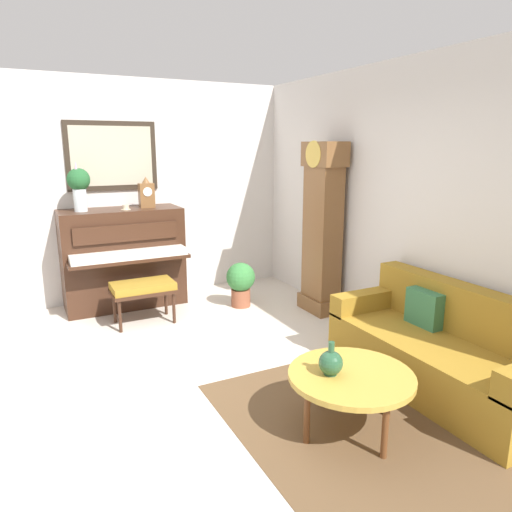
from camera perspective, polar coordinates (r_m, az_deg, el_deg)
name	(u,v)px	position (r m, az deg, el deg)	size (l,w,h in m)	color
ground_plane	(176,388)	(4.21, -9.71, -15.61)	(6.40, 6.00, 0.10)	beige
wall_left	(109,191)	(6.26, -17.46, 7.53)	(0.13, 4.90, 2.80)	silver
wall_back	(401,204)	(4.96, 17.21, 6.10)	(5.30, 0.13, 2.80)	silver
area_rug	(347,428)	(3.63, 11.07, -19.85)	(2.10, 1.50, 0.01)	brown
piano	(123,258)	(6.03, -15.86, -0.19)	(0.87, 1.44, 1.22)	#3D2316
piano_bench	(143,289)	(5.42, -13.62, -3.90)	(0.42, 0.70, 0.48)	#3D2316
grandfather_clock	(322,233)	(5.60, 8.08, 2.79)	(0.52, 0.34, 2.03)	brown
couch	(442,351)	(4.25, 21.68, -10.72)	(1.90, 0.80, 0.84)	olive
coffee_table	(351,377)	(3.43, 11.52, -14.30)	(0.88, 0.88, 0.43)	gold
mantel_clock	(146,194)	(5.98, -13.21, 7.40)	(0.13, 0.18, 0.38)	brown
flower_vase	(79,184)	(5.83, -20.78, 8.17)	(0.26, 0.26, 0.58)	silver
teacup	(126,208)	(5.83, -15.59, 5.67)	(0.12, 0.12, 0.06)	beige
green_jug	(331,363)	(3.34, 9.10, -12.72)	(0.17, 0.17, 0.24)	#234C33
potted_plant	(241,281)	(5.84, -1.88, -3.12)	(0.36, 0.36, 0.56)	#935138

